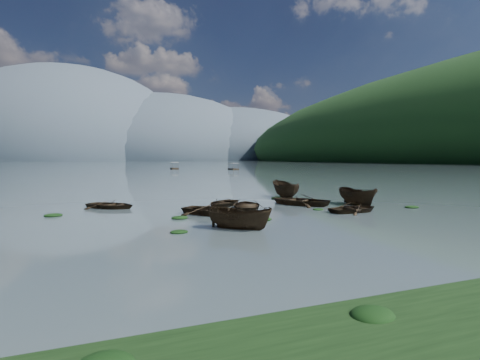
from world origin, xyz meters
name	(u,v)px	position (x,y,z in m)	size (l,w,h in m)	color
ground_plane	(313,224)	(0.00, 0.00, 0.00)	(2400.00, 2400.00, 0.00)	#4F5F63
haze_mtn_b	(71,160)	(-60.00, 900.00, 0.00)	(520.00, 520.00, 340.00)	#475666
haze_mtn_c	(161,160)	(140.00, 900.00, 0.00)	(520.00, 520.00, 260.00)	#475666
haze_mtn_d	(230,160)	(320.00, 900.00, 0.00)	(520.00, 520.00, 220.00)	#475666
rowboat_0	(215,215)	(-4.33, 5.79, 0.00)	(3.46, 4.85, 1.00)	black
rowboat_1	(247,209)	(-1.12, 7.67, 0.00)	(3.23, 4.52, 0.94)	black
rowboat_2	(239,229)	(-4.64, 0.25, 0.00)	(1.44, 3.84, 1.48)	black
rowboat_3	(299,205)	(4.11, 8.68, 0.00)	(3.60, 5.04, 1.04)	black
rowboat_4	(355,212)	(5.69, 3.39, 0.00)	(2.90, 4.07, 0.84)	black
rowboat_5	(358,205)	(8.32, 6.35, 0.00)	(1.73, 4.61, 1.78)	black
rowboat_6	(111,208)	(-10.92, 12.13, 0.00)	(2.93, 4.10, 0.85)	black
rowboat_7	(223,206)	(-2.23, 10.22, 0.00)	(2.89, 4.05, 0.84)	black
rowboat_8	(285,198)	(5.48, 13.80, 0.00)	(1.87, 4.97, 1.92)	black
weed_clump_0	(179,233)	(-7.98, 0.42, 0.00)	(0.96, 0.79, 0.21)	black
weed_clump_1	(180,219)	(-6.96, 4.99, 0.00)	(1.10, 0.88, 0.24)	black
weed_clump_2	(262,220)	(-2.26, 2.40, 0.00)	(1.29, 1.03, 0.28)	black
weed_clump_3	(318,210)	(3.75, 5.24, 0.00)	(0.85, 0.72, 0.19)	black
weed_clump_4	(412,208)	(11.35, 3.55, 0.00)	(1.16, 0.92, 0.24)	black
weed_clump_5	(53,216)	(-14.74, 9.14, 0.00)	(1.19, 0.96, 0.25)	black
weed_clump_6	(230,214)	(-3.19, 5.78, 0.00)	(0.91, 0.75, 0.19)	black
weed_clump_7	(277,199)	(4.43, 13.53, 0.00)	(1.12, 0.90, 0.25)	black
pontoon_centre	(175,169)	(16.44, 122.60, 0.00)	(2.57, 6.18, 2.37)	black
pontoon_right	(233,169)	(34.88, 107.90, 0.00)	(2.33, 5.60, 2.15)	black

